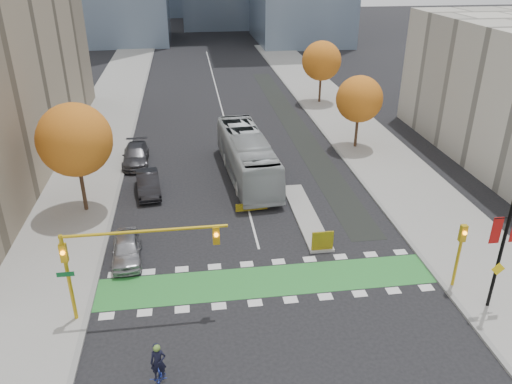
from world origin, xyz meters
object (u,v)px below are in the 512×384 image
object	(u,v)px
banner_lamppost	(505,235)
parked_car_c	(136,155)
parked_car_b	(148,184)
tree_east_near	(359,99)
tree_east_far	(322,61)
tree_west	(75,140)
traffic_signal_east	(460,247)
parked_car_a	(127,249)
hazard_board	(323,241)
cyclist	(160,373)
traffic_signal_west	(118,252)
bus	(247,156)

from	to	relation	value
banner_lamppost	parked_car_c	bearing A→B (deg)	131.33
banner_lamppost	parked_car_b	bearing A→B (deg)	138.29
banner_lamppost	parked_car_b	distance (m)	25.80
tree_east_near	tree_east_far	xyz separation A→B (m)	(0.50, 16.00, 0.38)
tree_west	tree_east_near	xyz separation A→B (m)	(24.00, 10.00, -0.75)
traffic_signal_east	parked_car_a	size ratio (longest dim) A/B	0.92
traffic_signal_east	parked_car_a	world-z (taller)	traffic_signal_east
parked_car_b	parked_car_a	bearing A→B (deg)	-101.63
parked_car_b	tree_east_near	bearing A→B (deg)	14.30
hazard_board	tree_west	world-z (taller)	tree_west
cyclist	parked_car_c	bearing A→B (deg)	96.24
traffic_signal_east	parked_car_b	distance (m)	23.54
banner_lamppost	traffic_signal_west	bearing A→B (deg)	174.14
hazard_board	traffic_signal_east	world-z (taller)	traffic_signal_east
traffic_signal_east	parked_car_c	xyz separation A→B (m)	(-19.50, 21.31, -1.93)
traffic_signal_west	banner_lamppost	size ratio (longest dim) A/B	1.03
hazard_board	tree_west	xyz separation A→B (m)	(-16.00, 7.80, 4.82)
hazard_board	parked_car_b	world-z (taller)	parked_car_b
bus	parked_car_c	world-z (taller)	bus
cyclist	parked_car_a	distance (m)	10.90
parked_car_b	tree_west	bearing A→B (deg)	-157.59
tree_east_far	traffic_signal_west	size ratio (longest dim) A/B	0.90
tree_west	parked_car_c	world-z (taller)	tree_west
parked_car_a	traffic_signal_west	bearing A→B (deg)	-89.71
hazard_board	parked_car_b	xyz separation A→B (m)	(-11.55, 10.28, 0.02)
tree_east_far	parked_car_b	bearing A→B (deg)	-130.45
banner_lamppost	parked_car_c	size ratio (longest dim) A/B	1.49
tree_west	parked_car_a	xyz separation A→B (m)	(3.63, -7.00, -4.86)
tree_east_far	banner_lamppost	world-z (taller)	banner_lamppost
parked_car_a	tree_east_near	bearing A→B (deg)	35.63
tree_east_far	parked_car_a	world-z (taller)	tree_east_far
traffic_signal_west	parked_car_c	world-z (taller)	traffic_signal_west
parked_car_b	parked_car_c	distance (m)	6.49
parked_car_b	bus	bearing A→B (deg)	7.81
tree_east_near	parked_car_a	size ratio (longest dim) A/B	1.59
hazard_board	parked_car_b	size ratio (longest dim) A/B	0.28
cyclist	tree_east_near	bearing A→B (deg)	56.66
parked_car_c	banner_lamppost	bearing A→B (deg)	-49.92
bus	parked_car_b	bearing A→B (deg)	-169.57
banner_lamppost	cyclist	xyz separation A→B (m)	(-17.46, -3.13, -3.80)
traffic_signal_east	cyclist	xyz separation A→B (m)	(-16.46, -5.13, -1.92)
tree_east_near	bus	world-z (taller)	tree_east_near
parked_car_b	traffic_signal_west	bearing A→B (deg)	-98.18
cyclist	bus	world-z (taller)	bus
cyclist	parked_car_a	size ratio (longest dim) A/B	0.55
tree_west	parked_car_c	size ratio (longest dim) A/B	1.48
tree_east_near	traffic_signal_west	size ratio (longest dim) A/B	0.83
tree_west	parked_car_c	xyz separation A→B (m)	(3.00, 8.81, -4.81)
hazard_board	bus	distance (m)	12.90
tree_west	cyclist	size ratio (longest dim) A/B	3.38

